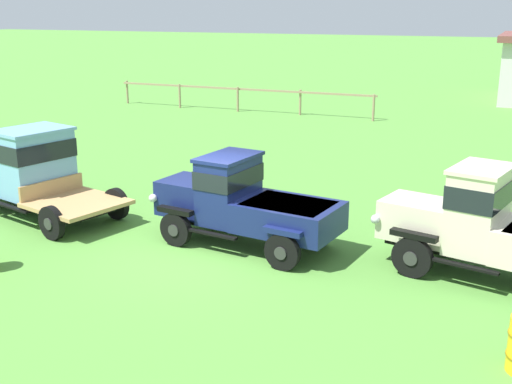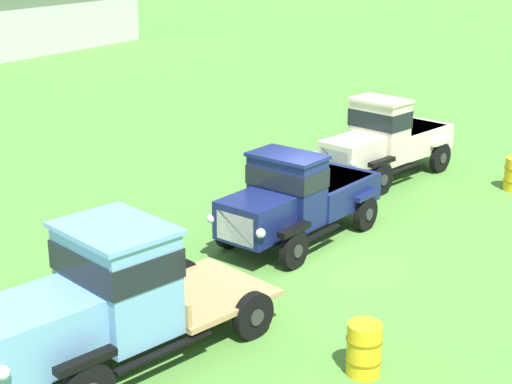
{
  "view_description": "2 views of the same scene",
  "coord_description": "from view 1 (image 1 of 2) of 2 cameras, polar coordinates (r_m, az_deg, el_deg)",
  "views": [
    {
      "loc": [
        6.46,
        -12.0,
        5.38
      ],
      "look_at": [
        0.48,
        1.97,
        1.0
      ],
      "focal_mm": 45.0,
      "sensor_mm": 36.0,
      "label": 1
    },
    {
      "loc": [
        -14.02,
        -6.89,
        6.68
      ],
      "look_at": [
        0.48,
        1.97,
        1.0
      ],
      "focal_mm": 55.0,
      "sensor_mm": 36.0,
      "label": 2
    }
  ],
  "objects": [
    {
      "name": "vintage_truck_midrow_center",
      "position": [
        13.79,
        20.26,
        -2.99
      ],
      "size": [
        4.94,
        2.68,
        2.33
      ],
      "color": "black",
      "rests_on": "ground"
    },
    {
      "name": "vintage_truck_foreground_near",
      "position": [
        18.3,
        -19.55,
        1.99
      ],
      "size": [
        5.52,
        3.18,
        2.33
      ],
      "color": "black",
      "rests_on": "ground"
    },
    {
      "name": "vintage_truck_second_in_line",
      "position": [
        14.88,
        -1.21,
        -0.91
      ],
      "size": [
        4.69,
        2.43,
        2.11
      ],
      "color": "black",
      "rests_on": "ground"
    },
    {
      "name": "paddock_fence",
      "position": [
        34.69,
        -1.47,
        8.74
      ],
      "size": [
        14.79,
        0.51,
        1.31
      ],
      "color": "#997F60",
      "rests_on": "ground"
    },
    {
      "name": "ground_plane",
      "position": [
        14.65,
        -4.79,
        -5.52
      ],
      "size": [
        240.0,
        240.0,
        0.0
      ],
      "primitive_type": "plane",
      "color": "#518E38"
    }
  ]
}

